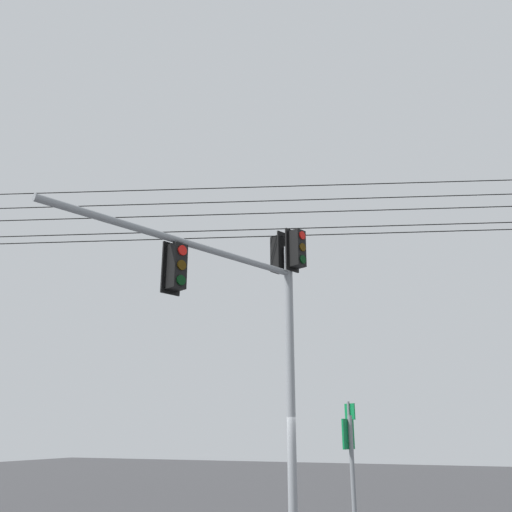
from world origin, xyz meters
TOP-DOWN VIEW (x-y plane):
  - signal_mast_assembly at (0.45, -0.80)m, footprint 2.94×6.05m
  - route_sign_primary at (2.84, -2.97)m, footprint 0.13×0.32m
  - route_sign_secondary at (1.50, 3.04)m, footprint 0.33×0.27m
  - overhead_wire_span at (-0.33, -0.31)m, footprint 26.13×10.43m

SIDE VIEW (x-z plane):
  - route_sign_primary at x=2.84m, z-range 0.29..2.72m
  - route_sign_secondary at x=1.50m, z-range 0.36..3.32m
  - signal_mast_assembly at x=0.45m, z-range 1.48..8.34m
  - overhead_wire_span at x=-0.33m, z-range 6.26..8.41m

